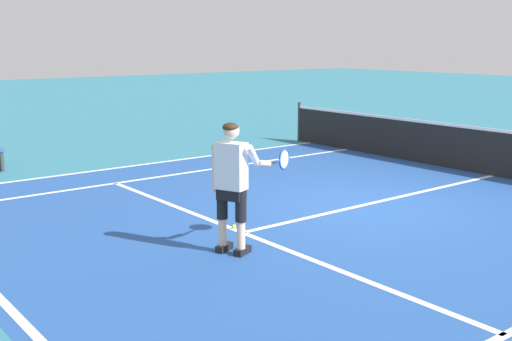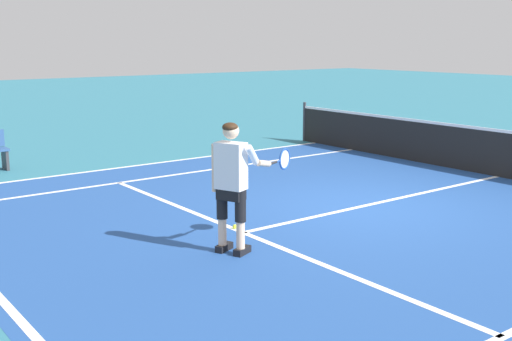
# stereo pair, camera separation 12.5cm
# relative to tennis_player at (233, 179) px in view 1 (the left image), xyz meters

# --- Properties ---
(ground_plane) EXTENTS (80.00, 80.00, 0.00)m
(ground_plane) POSITION_rel_tennis_player_xyz_m (-0.63, 3.09, -0.99)
(ground_plane) COLOR teal
(court_inner_surface) EXTENTS (10.98, 10.28, 0.00)m
(court_inner_surface) POSITION_rel_tennis_player_xyz_m (-0.63, 2.08, -0.99)
(court_inner_surface) COLOR #234C93
(court_inner_surface) RESTS_ON ground
(line_service) EXTENTS (8.23, 0.10, 0.01)m
(line_service) POSITION_rel_tennis_player_xyz_m (-0.63, 0.62, -0.99)
(line_service) COLOR white
(line_service) RESTS_ON ground
(line_centre_service) EXTENTS (0.10, 6.40, 0.01)m
(line_centre_service) POSITION_rel_tennis_player_xyz_m (-0.63, 3.82, -0.99)
(line_centre_service) COLOR white
(line_centre_service) RESTS_ON ground
(line_singles_left) EXTENTS (0.10, 9.88, 0.01)m
(line_singles_left) POSITION_rel_tennis_player_xyz_m (-4.74, 2.08, -0.99)
(line_singles_left) COLOR white
(line_singles_left) RESTS_ON ground
(line_doubles_left) EXTENTS (0.10, 9.88, 0.01)m
(line_doubles_left) POSITION_rel_tennis_player_xyz_m (-6.12, 2.08, -0.99)
(line_doubles_left) COLOR white
(line_doubles_left) RESTS_ON ground
(tennis_net) EXTENTS (11.96, 0.08, 1.07)m
(tennis_net) POSITION_rel_tennis_player_xyz_m (-0.63, 7.02, -0.49)
(tennis_net) COLOR #333338
(tennis_net) RESTS_ON ground
(tennis_player) EXTENTS (0.57, 1.23, 1.71)m
(tennis_player) POSITION_rel_tennis_player_xyz_m (0.00, 0.00, 0.00)
(tennis_player) COLOR black
(tennis_player) RESTS_ON ground
(tennis_ball_near_feet) EXTENTS (0.07, 0.07, 0.07)m
(tennis_ball_near_feet) POSITION_rel_tennis_player_xyz_m (-0.86, 0.64, -0.96)
(tennis_ball_near_feet) COLOR #CCE02D
(tennis_ball_near_feet) RESTS_ON ground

